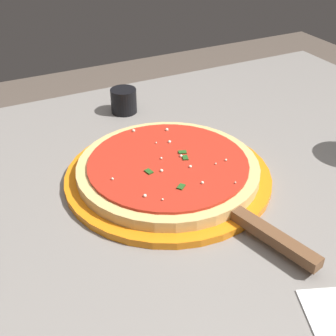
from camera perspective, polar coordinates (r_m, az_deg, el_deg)
The scene contains 5 objects.
restaurant_table at distance 0.74m, azimuth 2.13°, elevation -11.67°, with size 1.13×0.82×0.76m.
serving_plate at distance 0.67m, azimuth -0.00°, elevation -1.04°, with size 0.30×0.30×0.01m, color orange.
pizza at distance 0.67m, azimuth 0.00°, elevation 0.04°, with size 0.27×0.27×0.02m.
pizza_server at distance 0.58m, azimuth 9.91°, elevation -6.62°, with size 0.10×0.22×0.01m.
cup_small_sauce at distance 0.87m, azimuth -5.58°, elevation 8.41°, with size 0.05×0.05×0.05m, color black.
Camera 1 is at (-0.26, -0.45, 1.14)m, focal length 48.53 mm.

